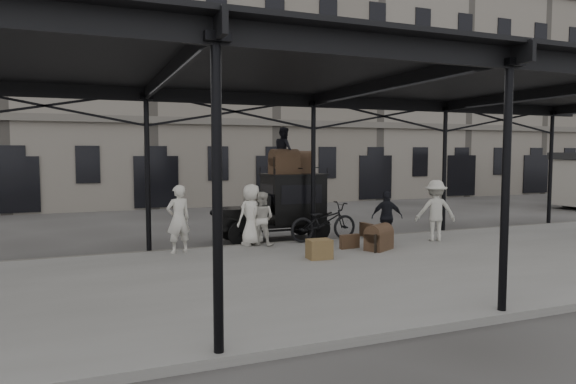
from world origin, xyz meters
name	(u,v)px	position (x,y,z in m)	size (l,w,h in m)	color
ground	(343,256)	(0.00, 0.00, 0.00)	(120.00, 120.00, 0.00)	#383533
platform	(382,268)	(0.00, -2.00, 0.07)	(28.00, 8.00, 0.15)	slate
canopy	(379,80)	(0.00, -1.72, 4.60)	(22.50, 9.00, 4.74)	black
building_frontage	(201,83)	(0.00, 18.00, 7.00)	(64.00, 8.00, 14.00)	slate
taxi	(284,203)	(-0.55, 3.09, 1.20)	(3.65, 1.55, 2.18)	black
porter_left	(178,219)	(-4.28, 1.41, 1.07)	(0.67, 0.44, 1.85)	silver
porter_midleft	(261,219)	(-1.82, 1.67, 0.94)	(0.77, 0.60, 1.58)	beige
porter_centre	(252,215)	(-2.08, 1.80, 1.05)	(0.88, 0.57, 1.80)	silver
porter_official	(387,217)	(1.82, 0.63, 0.93)	(0.92, 0.38, 1.56)	black
porter_right	(436,211)	(3.39, 0.38, 1.09)	(1.21, 0.70, 1.88)	beige
bicycle	(323,222)	(0.20, 1.68, 0.74)	(0.79, 2.25, 1.18)	black
porter_roof	(284,150)	(-0.58, 2.99, 2.94)	(0.74, 0.57, 1.51)	black
steamer_trunk_roof_near	(284,164)	(-0.63, 2.84, 2.51)	(0.91, 0.55, 0.67)	#4D3224
steamer_trunk_roof_far	(300,164)	(0.12, 3.29, 2.49)	(0.85, 0.52, 0.62)	#4D3224
steamer_trunk_platform	(379,239)	(0.99, -0.25, 0.45)	(0.83, 0.51, 0.61)	#4D3224
wicker_hamper	(319,249)	(-1.08, -0.72, 0.40)	(0.60, 0.45, 0.50)	brown
suitcase_upright	(366,230)	(1.80, 1.80, 0.38)	(0.15, 0.60, 0.45)	#4D3224
suitcase_flat	(350,241)	(0.33, 0.24, 0.35)	(0.60, 0.15, 0.40)	#4D3224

